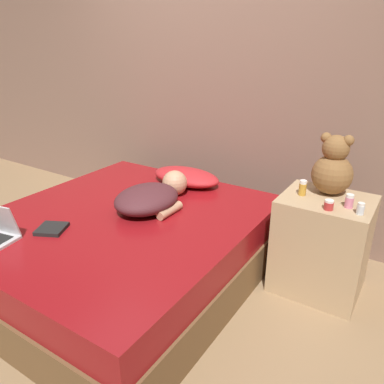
% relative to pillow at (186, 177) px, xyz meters
% --- Properties ---
extents(ground_plane, '(12.00, 12.00, 0.00)m').
position_rel_pillow_xyz_m(ground_plane, '(-0.04, -0.73, -0.54)').
color(ground_plane, '#937551').
extents(wall_back, '(8.00, 0.06, 2.60)m').
position_rel_pillow_xyz_m(wall_back, '(-0.04, 0.48, 0.76)').
color(wall_back, '#846656').
rests_on(wall_back, ground_plane).
extents(bed, '(1.69, 1.86, 0.48)m').
position_rel_pillow_xyz_m(bed, '(-0.04, -0.73, -0.30)').
color(bed, brown).
rests_on(bed, ground_plane).
extents(nightstand, '(0.55, 0.47, 0.66)m').
position_rel_pillow_xyz_m(nightstand, '(1.14, -0.12, -0.21)').
color(nightstand, tan).
rests_on(nightstand, ground_plane).
extents(pillow, '(0.58, 0.32, 0.12)m').
position_rel_pillow_xyz_m(pillow, '(0.00, 0.00, 0.00)').
color(pillow, red).
rests_on(pillow, bed).
extents(person_lying, '(0.41, 0.67, 0.19)m').
position_rel_pillow_xyz_m(person_lying, '(0.06, -0.51, 0.02)').
color(person_lying, '#4C2328').
rests_on(person_lying, bed).
extents(teddy_bear, '(0.25, 0.25, 0.39)m').
position_rel_pillow_xyz_m(teddy_bear, '(1.13, -0.02, 0.28)').
color(teddy_bear, brown).
rests_on(teddy_bear, nightstand).
extents(bottle_pink, '(0.05, 0.05, 0.08)m').
position_rel_pillow_xyz_m(bottle_pink, '(1.28, -0.19, 0.15)').
color(bottle_pink, pink).
rests_on(bottle_pink, nightstand).
extents(bottle_red, '(0.05, 0.05, 0.06)m').
position_rel_pillow_xyz_m(bottle_red, '(1.18, -0.28, 0.14)').
color(bottle_red, '#B72D2D').
rests_on(bottle_red, nightstand).
extents(bottle_amber, '(0.05, 0.05, 0.10)m').
position_rel_pillow_xyz_m(bottle_amber, '(0.99, -0.15, 0.16)').
color(bottle_amber, gold).
rests_on(bottle_amber, nightstand).
extents(bottle_clear, '(0.04, 0.04, 0.07)m').
position_rel_pillow_xyz_m(bottle_clear, '(1.35, -0.25, 0.15)').
color(bottle_clear, silver).
rests_on(bottle_clear, nightstand).
extents(book, '(0.22, 0.22, 0.02)m').
position_rel_pillow_xyz_m(book, '(-0.25, -1.12, -0.05)').
color(book, black).
rests_on(book, bed).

